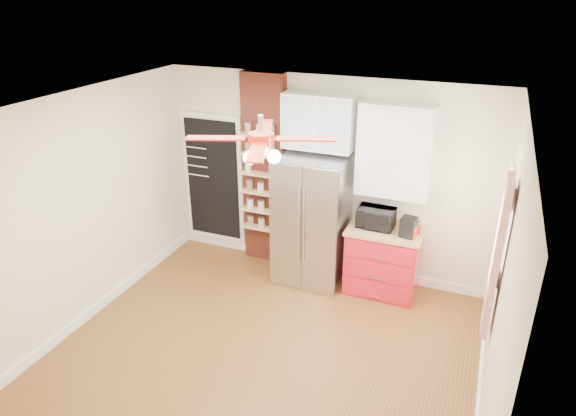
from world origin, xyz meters
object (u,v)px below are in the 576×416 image
at_px(ceiling_fan, 261,139).
at_px(coffee_maker, 408,227).
at_px(fridge, 312,220).
at_px(pantry_jar_oats, 248,167).
at_px(red_cabinet, 383,260).
at_px(canister_left, 413,233).
at_px(toaster_oven, 376,218).

bearing_deg(ceiling_fan, coffee_maker, 52.59).
bearing_deg(coffee_maker, fridge, -172.86).
bearing_deg(pantry_jar_oats, red_cabinet, -2.37).
xyz_separation_m(fridge, red_cabinet, (0.97, 0.05, -0.42)).
xyz_separation_m(canister_left, pantry_jar_oats, (-2.30, 0.20, 0.47)).
distance_m(toaster_oven, pantry_jar_oats, 1.86).
distance_m(ceiling_fan, toaster_oven, 2.33).
bearing_deg(canister_left, toaster_oven, 165.29).
distance_m(red_cabinet, pantry_jar_oats, 2.18).
bearing_deg(coffee_maker, pantry_jar_oats, -175.21).
relative_size(toaster_oven, canister_left, 3.37).
relative_size(ceiling_fan, coffee_maker, 5.65).
relative_size(red_cabinet, toaster_oven, 2.04).
bearing_deg(pantry_jar_oats, coffee_maker, -4.61).
height_order(coffee_maker, canister_left, coffee_maker).
bearing_deg(red_cabinet, pantry_jar_oats, 177.63).
distance_m(fridge, ceiling_fan, 2.25).
bearing_deg(canister_left, fridge, 176.97).
bearing_deg(red_cabinet, toaster_oven, 176.25).
distance_m(coffee_maker, canister_left, 0.09).
distance_m(toaster_oven, coffee_maker, 0.44).
height_order(red_cabinet, coffee_maker, coffee_maker).
distance_m(fridge, canister_left, 1.33).
bearing_deg(coffee_maker, canister_left, -7.60).
relative_size(coffee_maker, pantry_jar_oats, 1.95).
bearing_deg(toaster_oven, pantry_jar_oats, 178.77).
xyz_separation_m(coffee_maker, canister_left, (0.07, -0.02, -0.06)).
bearing_deg(red_cabinet, canister_left, -18.70).
distance_m(fridge, pantry_jar_oats, 1.13).
bearing_deg(toaster_oven, coffee_maker, -13.31).
bearing_deg(red_cabinet, fridge, -177.05).
bearing_deg(ceiling_fan, canister_left, 50.75).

